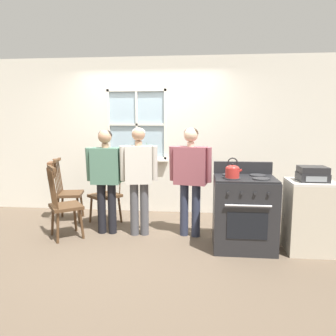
% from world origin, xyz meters
% --- Properties ---
extents(ground_plane, '(16.00, 16.00, 0.00)m').
position_xyz_m(ground_plane, '(0.00, 0.00, 0.00)').
color(ground_plane, brown).
extents(wall_back, '(6.40, 0.16, 2.70)m').
position_xyz_m(wall_back, '(0.01, 1.40, 1.34)').
color(wall_back, silver).
rests_on(wall_back, ground_plane).
extents(chair_by_window, '(0.48, 0.49, 1.02)m').
position_xyz_m(chair_by_window, '(-1.27, 0.70, 0.45)').
color(chair_by_window, '#4C331E').
rests_on(chair_by_window, ground_plane).
extents(chair_near_wall, '(0.58, 0.58, 1.02)m').
position_xyz_m(chair_near_wall, '(-0.61, 0.63, 0.45)').
color(chair_near_wall, '#4C331E').
rests_on(chair_near_wall, ground_plane).
extents(chair_center_cluster, '(0.57, 0.58, 1.02)m').
position_xyz_m(chair_center_cluster, '(-1.00, -0.06, 0.45)').
color(chair_center_cluster, '#4C331E').
rests_on(chair_center_cluster, ground_plane).
extents(person_elderly_left, '(0.56, 0.22, 1.50)m').
position_xyz_m(person_elderly_left, '(-0.46, 0.17, 0.90)').
color(person_elderly_left, black).
rests_on(person_elderly_left, ground_plane).
extents(person_teen_center, '(0.53, 0.26, 1.53)m').
position_xyz_m(person_teen_center, '(0.02, 0.15, 0.91)').
color(person_teen_center, '#4C4C51').
rests_on(person_teen_center, ground_plane).
extents(person_adult_right, '(0.60, 0.29, 1.53)m').
position_xyz_m(person_adult_right, '(0.74, 0.18, 0.93)').
color(person_adult_right, '#2D3347').
rests_on(person_adult_right, ground_plane).
extents(stove, '(0.77, 0.68, 1.08)m').
position_xyz_m(stove, '(1.44, -0.18, 0.47)').
color(stove, '#232326').
rests_on(stove, ground_plane).
extents(kettle, '(0.21, 0.17, 0.25)m').
position_xyz_m(kettle, '(1.27, -0.31, 1.02)').
color(kettle, red).
rests_on(kettle, stove).
extents(potted_plant, '(0.12, 0.12, 0.31)m').
position_xyz_m(potted_plant, '(-0.07, 1.31, 1.03)').
color(potted_plant, '#935B3D').
rests_on(potted_plant, wall_back).
extents(handbag, '(0.22, 0.23, 0.31)m').
position_xyz_m(handbag, '(-1.49, 0.66, 0.85)').
color(handbag, brown).
rests_on(handbag, chair_by_window).
extents(side_counter, '(0.55, 0.50, 0.90)m').
position_xyz_m(side_counter, '(2.23, -0.21, 0.45)').
color(side_counter, beige).
rests_on(side_counter, ground_plane).
extents(stereo, '(0.34, 0.29, 0.18)m').
position_xyz_m(stereo, '(2.23, -0.23, 0.99)').
color(stereo, '#232326').
rests_on(stereo, side_counter).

